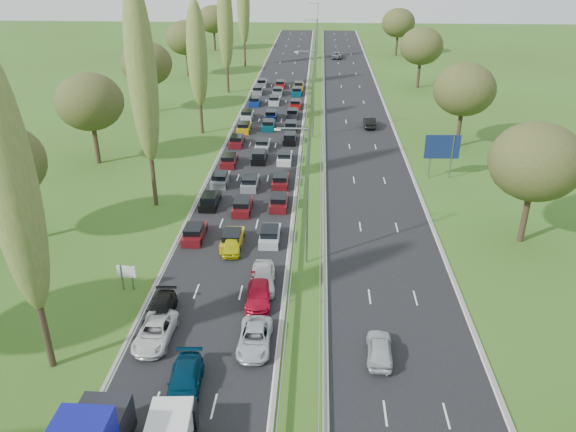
# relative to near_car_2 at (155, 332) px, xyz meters

# --- Properties ---
(ground) EXTENTS (260.00, 260.00, 0.00)m
(ground) POSITION_rel_near_car_2_xyz_m (10.02, 48.16, -0.70)
(ground) COLOR #38551A
(ground) RESTS_ON ground
(near_carriageway) EXTENTS (10.50, 215.00, 0.04)m
(near_carriageway) POSITION_rel_near_car_2_xyz_m (3.27, 50.66, -0.70)
(near_carriageway) COLOR black
(near_carriageway) RESTS_ON ground
(far_carriageway) EXTENTS (10.50, 215.00, 0.04)m
(far_carriageway) POSITION_rel_near_car_2_xyz_m (16.77, 50.66, -0.70)
(far_carriageway) COLOR black
(far_carriageway) RESTS_ON ground
(central_reservation) EXTENTS (2.36, 215.00, 0.32)m
(central_reservation) POSITION_rel_near_car_2_xyz_m (10.02, 50.66, -0.15)
(central_reservation) COLOR gray
(central_reservation) RESTS_ON ground
(lamp_columns) EXTENTS (0.18, 140.18, 12.00)m
(lamp_columns) POSITION_rel_near_car_2_xyz_m (10.02, 46.16, 5.30)
(lamp_columns) COLOR gray
(lamp_columns) RESTS_ON ground
(poplar_row) EXTENTS (2.80, 127.80, 22.44)m
(poplar_row) POSITION_rel_near_car_2_xyz_m (-5.98, 36.33, 11.69)
(poplar_row) COLOR #2D2116
(poplar_row) RESTS_ON ground
(woodland_left) EXTENTS (8.00, 166.00, 11.10)m
(woodland_left) POSITION_rel_near_car_2_xyz_m (-16.48, 30.79, 6.98)
(woodland_left) COLOR #2D2116
(woodland_left) RESTS_ON ground
(woodland_right) EXTENTS (8.00, 153.00, 11.10)m
(woodland_right) POSITION_rel_near_car_2_xyz_m (29.52, 34.83, 6.98)
(woodland_right) COLOR #2D2116
(woodland_right) RESTS_ON ground
(traffic_queue_fill) EXTENTS (9.07, 67.87, 0.80)m
(traffic_queue_fill) POSITION_rel_near_car_2_xyz_m (3.28, 45.78, -0.26)
(traffic_queue_fill) COLOR #590F14
(traffic_queue_fill) RESTS_ON ground
(near_car_2) EXTENTS (2.35, 4.92, 1.35)m
(near_car_2) POSITION_rel_near_car_2_xyz_m (0.00, 0.00, 0.00)
(near_car_2) COLOR silver
(near_car_2) RESTS_ON near_carriageway
(near_car_3) EXTENTS (1.97, 4.59, 1.32)m
(near_car_3) POSITION_rel_near_car_2_xyz_m (-0.34, 2.61, -0.02)
(near_car_3) COLOR black
(near_car_3) RESTS_ON near_carriageway
(near_car_7) EXTENTS (2.29, 4.95, 1.40)m
(near_car_7) POSITION_rel_near_car_2_xyz_m (3.07, -4.61, 0.02)
(near_car_7) COLOR #042943
(near_car_7) RESTS_ON near_carriageway
(near_car_8) EXTENTS (1.86, 4.05, 1.34)m
(near_car_8) POSITION_rel_near_car_2_xyz_m (3.39, 12.83, -0.01)
(near_car_8) COLOR #C5C10D
(near_car_8) RESTS_ON near_carriageway
(near_car_10) EXTENTS (2.18, 4.68, 1.30)m
(near_car_10) POSITION_rel_near_car_2_xyz_m (6.84, -0.23, -0.03)
(near_car_10) COLOR #B8BCC3
(near_car_10) RESTS_ON near_carriageway
(near_car_11) EXTENTS (2.00, 4.64, 1.33)m
(near_car_11) POSITION_rel_near_car_2_xyz_m (6.57, 5.09, -0.01)
(near_car_11) COLOR #AF0A23
(near_car_11) RESTS_ON near_carriageway
(near_car_12) EXTENTS (2.21, 4.80, 1.59)m
(near_car_12) POSITION_rel_near_car_2_xyz_m (6.69, 7.20, 0.12)
(near_car_12) COLOR silver
(near_car_12) RESTS_ON near_carriageway
(far_car_0) EXTENTS (1.86, 4.14, 1.38)m
(far_car_0) POSITION_rel_near_car_2_xyz_m (15.10, -0.88, 0.01)
(far_car_0) COLOR #AFB4B9
(far_car_0) RESTS_ON far_carriageway
(far_car_1) EXTENTS (1.63, 4.67, 1.54)m
(far_car_1) POSITION_rel_near_car_2_xyz_m (18.37, 51.47, 0.09)
(far_car_1) COLOR black
(far_car_1) RESTS_ON far_carriageway
(far_car_2) EXTENTS (2.81, 5.48, 1.48)m
(far_car_2) POSITION_rel_near_car_2_xyz_m (14.85, 108.47, 0.06)
(far_car_2) COLOR slate
(far_car_2) RESTS_ON far_carriageway
(info_sign) EXTENTS (1.50, 0.22, 2.10)m
(info_sign) POSITION_rel_near_car_2_xyz_m (-3.88, 6.21, 0.67)
(info_sign) COLOR gray
(info_sign) RESTS_ON ground
(direction_sign) EXTENTS (4.00, 0.25, 5.20)m
(direction_sign) POSITION_rel_near_car_2_xyz_m (24.92, 31.37, 2.87)
(direction_sign) COLOR gray
(direction_sign) RESTS_ON ground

